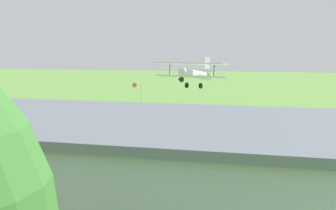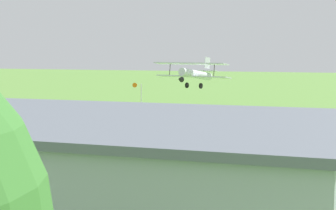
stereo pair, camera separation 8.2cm
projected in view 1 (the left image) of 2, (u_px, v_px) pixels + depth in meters
ground_plane at (185, 137)px, 61.14m from camera, size 400.00×400.00×0.00m
hangar at (27, 175)px, 28.04m from camera, size 31.32×15.21×6.38m
biplane at (194, 73)px, 63.19m from camera, size 9.56×6.89×3.60m
car_orange at (325, 184)px, 36.05m from camera, size 2.02×4.51×1.62m
person_at_fence_line at (114, 153)px, 46.88m from camera, size 0.54×0.54×1.71m
windsock at (137, 88)px, 69.53m from camera, size 1.15×1.37×5.58m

